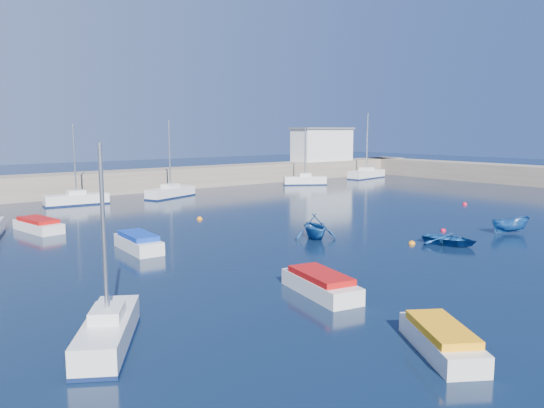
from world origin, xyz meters
TOP-DOWN VIEW (x-y plane):
  - ground at (0.00, 0.00)m, footprint 220.00×220.00m
  - back_wall at (0.00, 46.00)m, footprint 96.00×4.50m
  - right_arm at (44.00, 32.00)m, footprint 4.50×32.00m
  - harbor_office at (30.00, 46.00)m, footprint 10.00×4.00m
  - sailboat_1 at (-22.61, 2.05)m, footprint 4.06×5.30m
  - sailboat_5 at (-11.53, 38.52)m, footprint 6.31×2.31m
  - sailboat_6 at (-1.28, 37.87)m, footprint 6.72×4.12m
  - sailboat_7 at (19.82, 38.78)m, footprint 5.79×4.45m
  - sailboat_8 at (34.05, 40.15)m, footprint 7.95×3.46m
  - motorboat_0 at (-12.62, 1.77)m, footprint 2.57×4.90m
  - motorboat_1 at (-15.39, 15.41)m, footprint 1.88×4.64m
  - motorboat_2 at (-18.53, 26.06)m, footprint 2.54×5.13m
  - motorboat_3 at (-13.90, -5.51)m, footprint 3.51×4.36m
  - dinghy_center at (1.41, 4.13)m, footprint 3.31×4.01m
  - dinghy_left at (-4.21, 11.14)m, footprint 4.04×4.27m
  - dinghy_right at (8.47, 3.66)m, footprint 3.24×2.37m
  - buoy_0 at (-0.32, 5.83)m, footprint 0.45×0.45m
  - buoy_1 at (5.29, 7.18)m, footprint 0.41×0.41m
  - buoy_3 at (-6.35, 23.10)m, footprint 0.50×0.50m
  - buoy_4 at (19.38, 14.06)m, footprint 0.50×0.50m

SIDE VIEW (x-z plane):
  - ground at x=0.00m, z-range 0.00..0.00m
  - buoy_0 at x=-0.32m, z-range -0.23..0.23m
  - buoy_1 at x=5.29m, z-range -0.20..0.20m
  - buoy_3 at x=-6.35m, z-range -0.25..0.25m
  - buoy_4 at x=19.38m, z-range -0.25..0.25m
  - dinghy_center at x=1.41m, z-range 0.00..0.72m
  - motorboat_3 at x=-13.90m, z-range -0.03..0.96m
  - motorboat_2 at x=-18.53m, z-range -0.03..0.98m
  - motorboat_0 at x=-12.62m, z-range -0.03..1.01m
  - motorboat_1 at x=-15.39m, z-range -0.03..1.08m
  - sailboat_1 at x=-22.61m, z-range -2.99..4.13m
  - dinghy_right at x=8.47m, z-range 0.00..1.18m
  - sailboat_5 at x=-11.53m, z-range -3.49..4.68m
  - sailboat_6 at x=-1.28m, z-range -3.68..4.91m
  - sailboat_7 at x=19.82m, z-range -3.27..4.54m
  - sailboat_8 at x=34.05m, z-range -4.35..5.73m
  - dinghy_left at x=-4.21m, z-range 0.00..1.77m
  - back_wall at x=0.00m, z-range 0.00..2.60m
  - right_arm at x=44.00m, z-range 0.00..2.60m
  - harbor_office at x=30.00m, z-range 2.60..7.60m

